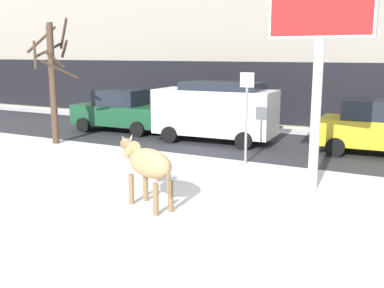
{
  "coord_description": "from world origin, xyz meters",
  "views": [
    {
      "loc": [
        5.51,
        -7.81,
        3.4
      ],
      "look_at": [
        0.03,
        2.4,
        1.1
      ],
      "focal_mm": 43.06,
      "sensor_mm": 36.0,
      "label": 1
    }
  ],
  "objects": [
    {
      "name": "ground_plane",
      "position": [
        0.0,
        0.0,
        0.0
      ],
      "size": [
        120.0,
        120.0,
        0.0
      ],
      "primitive_type": "plane",
      "color": "white"
    },
    {
      "name": "bare_tree_right_lot",
      "position": [
        -7.38,
        5.03,
        2.45
      ],
      "size": [
        1.61,
        1.62,
        4.42
      ],
      "color": "#4C3828",
      "rests_on": "ground"
    },
    {
      "name": "car_darkgreen_sedan",
      "position": [
        -6.71,
        8.36,
        0.91
      ],
      "size": [
        4.3,
        2.19,
        1.84
      ],
      "color": "#194C2D",
      "rests_on": "ground"
    },
    {
      "name": "car_yellow_hatchback",
      "position": [
        3.67,
        8.56,
        0.93
      ],
      "size": [
        3.6,
        2.1,
        1.86
      ],
      "color": "gold",
      "rests_on": "ground"
    },
    {
      "name": "car_white_van",
      "position": [
        -2.02,
        8.15,
        1.24
      ],
      "size": [
        4.71,
        2.34,
        2.32
      ],
      "color": "white",
      "rests_on": "ground"
    },
    {
      "name": "road_strip",
      "position": [
        0.0,
        8.41,
        0.0
      ],
      "size": [
        60.0,
        5.6,
        0.01
      ],
      "primitive_type": "cube",
      "color": "#333338",
      "rests_on": "ground"
    },
    {
      "name": "bare_tree_left_lot",
      "position": [
        -7.22,
        4.99,
        2.44
      ],
      "size": [
        1.7,
        1.68,
        4.65
      ],
      "color": "#4C3828",
      "rests_on": "ground"
    },
    {
      "name": "street_sign",
      "position": [
        0.36,
        5.3,
        1.67
      ],
      "size": [
        0.44,
        0.08,
        2.82
      ],
      "color": "gray",
      "rests_on": "ground"
    },
    {
      "name": "billboard",
      "position": [
        2.89,
        3.47,
        4.31
      ],
      "size": [
        2.53,
        0.31,
        5.56
      ],
      "color": "silver",
      "rests_on": "ground"
    },
    {
      "name": "cow_tan",
      "position": [
        -0.01,
        0.43,
        0.99
      ],
      "size": [
        1.91,
        1.12,
        1.54
      ],
      "color": "tan",
      "rests_on": "ground"
    }
  ]
}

